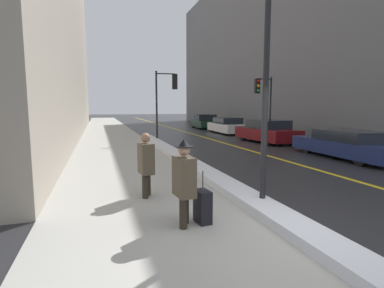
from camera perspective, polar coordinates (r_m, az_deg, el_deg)
ground_plane at (r=5.19m, az=18.51°, el=-16.79°), size 160.00×160.00×0.00m
sidewalk_slab at (r=18.95m, az=-14.73°, el=0.62°), size 4.00×80.00×0.01m
road_centre_stripe at (r=20.13m, az=2.59°, el=1.21°), size 0.16×80.00×0.00m
snow_bank_curb at (r=11.59m, az=-1.94°, el=-2.70°), size 0.64×17.69×0.20m
building_facade_right at (r=30.82m, az=14.59°, el=17.56°), size 6.00×36.00×15.55m
lamp_post at (r=6.30m, az=14.08°, el=17.50°), size 0.28×0.28×5.47m
traffic_light_near at (r=18.12m, az=-4.71°, el=10.04°), size 1.31×0.33×4.15m
traffic_light_far at (r=19.64m, az=13.32°, el=9.22°), size 1.31×0.44×3.95m
pedestrian_in_fedora at (r=5.15m, az=-1.52°, el=-6.74°), size 0.33×0.50×1.53m
pedestrian_in_glasses at (r=6.90m, az=-8.75°, el=-3.39°), size 0.33×0.51×1.49m
parked_car_navy at (r=13.68m, az=27.47°, el=-0.09°), size 1.97×4.94×1.13m
parked_car_maroon at (r=18.14m, az=14.09°, el=2.31°), size 2.06×4.42×1.31m
parked_car_white at (r=23.64m, az=6.70°, el=3.46°), size 1.87×4.51×1.23m
parked_car_dark_green at (r=28.96m, az=2.42°, el=4.27°), size 2.14×4.26×1.34m
rolling_suitcase at (r=5.45m, az=2.04°, el=-11.85°), size 0.26×0.38×0.95m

